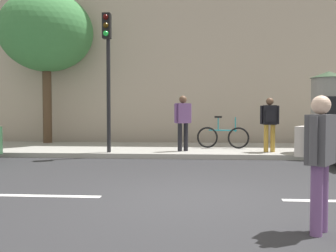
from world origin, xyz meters
The scene contains 11 objects.
ground_plane centered at (0.00, 0.00, 0.00)m, with size 80.00×80.00×0.00m, color #2B2B2D.
sidewalk_curb centered at (0.00, 7.00, 0.07)m, with size 36.00×4.00×0.15m, color #9E9B93.
lane_markings centered at (0.00, 0.00, 0.00)m, with size 25.80×0.16×0.01m.
building_backdrop centered at (0.00, 12.00, 5.76)m, with size 36.00×5.00×11.51m, color #B7A893.
traffic_light centered at (-2.60, 5.24, 2.97)m, with size 0.24×0.45×4.19m.
poster_column centered at (4.10, 5.82, 1.41)m, with size 1.11×1.11×2.48m.
street_tree centered at (-5.78, 8.49, 4.46)m, with size 3.62×3.62×5.87m.
pedestrian_with_bag centered at (1.55, -1.66, 0.98)m, with size 0.51×0.52×1.64m.
pedestrian_with_backpack centered at (2.34, 5.79, 1.15)m, with size 0.58×0.39×1.68m.
pedestrian_in_light_jacket centered at (-0.34, 5.84, 1.18)m, with size 0.53×0.44×1.75m.
bicycle_leaning centered at (0.98, 6.86, 0.54)m, with size 1.76×0.36×1.09m.
Camera 1 is at (0.12, -6.36, 1.48)m, focal length 41.51 mm.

